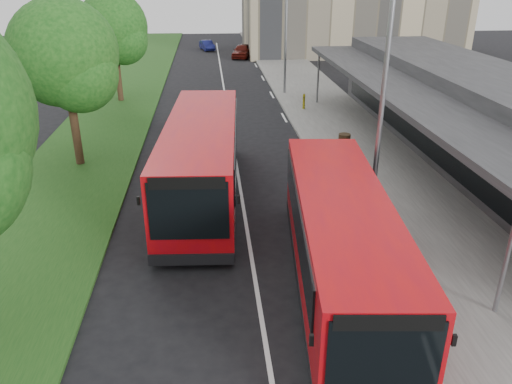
% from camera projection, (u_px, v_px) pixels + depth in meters
% --- Properties ---
extents(ground, '(120.00, 120.00, 0.00)m').
position_uv_depth(ground, '(253.00, 264.00, 14.92)').
color(ground, black).
rests_on(ground, ground).
extents(pavement, '(5.00, 80.00, 0.15)m').
position_uv_depth(pavement, '(315.00, 100.00, 33.60)').
color(pavement, slate).
rests_on(pavement, ground).
extents(grass_verge, '(5.00, 80.00, 0.10)m').
position_uv_depth(grass_verge, '(119.00, 104.00, 32.49)').
color(grass_verge, '#1B4717').
rests_on(grass_verge, ground).
extents(lane_centre_line, '(0.12, 70.00, 0.01)m').
position_uv_depth(lane_centre_line, '(230.00, 124.00, 28.56)').
color(lane_centre_line, silver).
rests_on(lane_centre_line, ground).
extents(kerb_dashes, '(0.12, 56.00, 0.01)m').
position_uv_depth(kerb_dashes, '(277.00, 105.00, 32.48)').
color(kerb_dashes, silver).
rests_on(kerb_dashes, ground).
extents(station_building, '(7.70, 26.00, 4.00)m').
position_uv_depth(station_building, '(478.00, 117.00, 22.30)').
color(station_building, '#29292B').
rests_on(station_building, ground).
extents(tree_mid, '(4.48, 4.48, 7.17)m').
position_uv_depth(tree_mid, '(65.00, 61.00, 20.67)').
color(tree_mid, '#301C13').
rests_on(tree_mid, ground).
extents(tree_far, '(4.37, 4.37, 6.97)m').
position_uv_depth(tree_far, '(113.00, 31.00, 31.64)').
color(tree_far, '#301C13').
rests_on(tree_far, ground).
extents(lamp_post_near, '(1.44, 0.28, 8.00)m').
position_uv_depth(lamp_post_near, '(381.00, 90.00, 15.17)').
color(lamp_post_near, gray).
rests_on(lamp_post_near, pavement).
extents(lamp_post_far, '(1.44, 0.28, 8.00)m').
position_uv_depth(lamp_post_far, '(285.00, 25.00, 33.36)').
color(lamp_post_far, gray).
rests_on(lamp_post_far, pavement).
extents(bus_main, '(3.34, 9.84, 2.73)m').
position_uv_depth(bus_main, '(341.00, 242.00, 13.35)').
color(bus_main, red).
rests_on(bus_main, ground).
extents(bus_second, '(3.35, 10.72, 2.99)m').
position_uv_depth(bus_second, '(202.00, 160.00, 18.75)').
color(bus_second, red).
rests_on(bus_second, ground).
extents(litter_bin, '(0.58, 0.58, 0.99)m').
position_uv_depth(litter_bin, '(344.00, 144.00, 23.18)').
color(litter_bin, '#332415').
rests_on(litter_bin, pavement).
extents(bollard, '(0.19, 0.19, 0.92)m').
position_uv_depth(bollard, '(304.00, 101.00, 30.91)').
color(bollard, yellow).
rests_on(bollard, pavement).
extents(car_near, '(2.64, 4.25, 1.35)m').
position_uv_depth(car_near, '(242.00, 51.00, 49.94)').
color(car_near, '#51110B').
rests_on(car_near, ground).
extents(car_far, '(1.83, 3.32, 1.04)m').
position_uv_depth(car_far, '(207.00, 45.00, 54.75)').
color(car_far, navy).
rests_on(car_far, ground).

